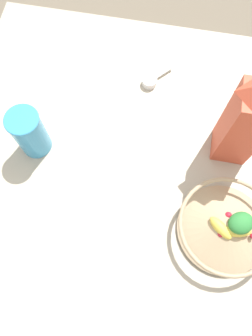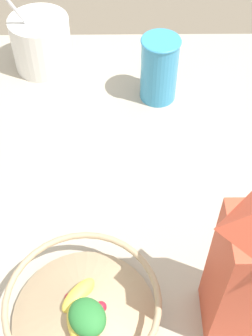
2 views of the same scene
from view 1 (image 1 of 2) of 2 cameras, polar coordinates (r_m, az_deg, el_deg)
name	(u,v)px [view 1 (image 1 of 2)]	position (r m, az deg, el deg)	size (l,w,h in m)	color
ground_plane	(129,173)	(0.92, 0.46, -0.87)	(6.00, 6.00, 0.00)	#665B4C
countertop	(129,170)	(0.89, 0.47, -0.37)	(0.98, 0.98, 0.05)	#B2A893
fruit_bowl	(226,227)	(0.82, 17.07, -9.79)	(0.23, 0.23, 0.09)	tan
milk_carton	(247,121)	(0.80, 20.33, 7.74)	(0.09, 0.09, 0.31)	#CC4C33
drinking_cup	(30,133)	(0.86, -16.45, 5.94)	(0.08, 0.08, 0.15)	#3893C6
measuring_scoop	(151,81)	(0.98, 4.34, 14.92)	(0.08, 0.08, 0.02)	white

